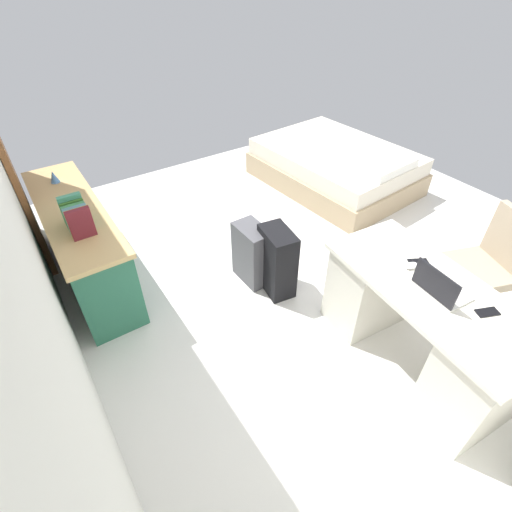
{
  "coord_description": "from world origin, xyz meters",
  "views": [
    {
      "loc": [
        -2.08,
        2.06,
        2.46
      ],
      "look_at": [
        -0.2,
        0.8,
        0.6
      ],
      "focal_mm": 26.97,
      "sensor_mm": 36.0,
      "label": 1
    }
  ],
  "objects_px": {
    "bed": "(335,167)",
    "suitcase_spare_grey": "(252,254)",
    "laptop": "(440,287)",
    "suitcase_black": "(277,262)",
    "computer_mouse": "(412,266)",
    "cell_phone_by_mouse": "(419,262)",
    "office_chair": "(482,273)",
    "cell_phone_near_laptop": "(487,312)",
    "desk": "(419,324)",
    "figurine_small": "(54,177)",
    "credenza": "(82,243)"
  },
  "relations": [
    {
      "from": "bed",
      "to": "suitcase_spare_grey",
      "type": "distance_m",
      "value": 2.1
    },
    {
      "from": "suitcase_spare_grey",
      "to": "laptop",
      "type": "relative_size",
      "value": 1.72
    },
    {
      "from": "suitcase_black",
      "to": "computer_mouse",
      "type": "height_order",
      "value": "computer_mouse"
    },
    {
      "from": "suitcase_spare_grey",
      "to": "cell_phone_by_mouse",
      "type": "height_order",
      "value": "cell_phone_by_mouse"
    },
    {
      "from": "office_chair",
      "to": "laptop",
      "type": "bearing_deg",
      "value": 96.3
    },
    {
      "from": "cell_phone_by_mouse",
      "to": "cell_phone_near_laptop",
      "type": "bearing_deg",
      "value": -155.48
    },
    {
      "from": "desk",
      "to": "bed",
      "type": "xyz_separation_m",
      "value": [
        2.34,
        -1.42,
        -0.14
      ]
    },
    {
      "from": "desk",
      "to": "bed",
      "type": "height_order",
      "value": "desk"
    },
    {
      "from": "suitcase_spare_grey",
      "to": "figurine_small",
      "type": "distance_m",
      "value": 1.94
    },
    {
      "from": "office_chair",
      "to": "bed",
      "type": "xyz_separation_m",
      "value": [
        2.29,
        -0.59,
        -0.18
      ]
    },
    {
      "from": "office_chair",
      "to": "suitcase_black",
      "type": "relative_size",
      "value": 1.5
    },
    {
      "from": "office_chair",
      "to": "bed",
      "type": "height_order",
      "value": "office_chair"
    },
    {
      "from": "suitcase_spare_grey",
      "to": "laptop",
      "type": "height_order",
      "value": "laptop"
    },
    {
      "from": "bed",
      "to": "suitcase_black",
      "type": "distance_m",
      "value": 2.13
    },
    {
      "from": "desk",
      "to": "suitcase_spare_grey",
      "type": "height_order",
      "value": "desk"
    },
    {
      "from": "credenza",
      "to": "cell_phone_by_mouse",
      "type": "distance_m",
      "value": 2.79
    },
    {
      "from": "suitcase_black",
      "to": "suitcase_spare_grey",
      "type": "bearing_deg",
      "value": 31.29
    },
    {
      "from": "bed",
      "to": "figurine_small",
      "type": "xyz_separation_m",
      "value": [
        0.48,
        3.12,
        0.56
      ]
    },
    {
      "from": "desk",
      "to": "figurine_small",
      "type": "relative_size",
      "value": 13.6
    },
    {
      "from": "credenza",
      "to": "computer_mouse",
      "type": "xyz_separation_m",
      "value": [
        -2.08,
        -1.74,
        0.38
      ]
    },
    {
      "from": "bed",
      "to": "suitcase_spare_grey",
      "type": "xyz_separation_m",
      "value": [
        -0.93,
        1.88,
        0.04
      ]
    },
    {
      "from": "credenza",
      "to": "suitcase_black",
      "type": "height_order",
      "value": "credenza"
    },
    {
      "from": "desk",
      "to": "bed",
      "type": "distance_m",
      "value": 2.74
    },
    {
      "from": "suitcase_black",
      "to": "cell_phone_near_laptop",
      "type": "bearing_deg",
      "value": -154.18
    },
    {
      "from": "bed",
      "to": "suitcase_spare_grey",
      "type": "height_order",
      "value": "bed"
    },
    {
      "from": "computer_mouse",
      "to": "figurine_small",
      "type": "distance_m",
      "value": 3.13
    },
    {
      "from": "suitcase_black",
      "to": "figurine_small",
      "type": "xyz_separation_m",
      "value": [
        1.64,
        1.34,
        0.49
      ]
    },
    {
      "from": "computer_mouse",
      "to": "figurine_small",
      "type": "relative_size",
      "value": 0.91
    },
    {
      "from": "desk",
      "to": "laptop",
      "type": "distance_m",
      "value": 0.41
    },
    {
      "from": "cell_phone_near_laptop",
      "to": "bed",
      "type": "bearing_deg",
      "value": -3.57
    },
    {
      "from": "suitcase_spare_grey",
      "to": "laptop",
      "type": "distance_m",
      "value": 1.6
    },
    {
      "from": "cell_phone_near_laptop",
      "to": "cell_phone_by_mouse",
      "type": "distance_m",
      "value": 0.53
    },
    {
      "from": "laptop",
      "to": "cell_phone_near_laptop",
      "type": "bearing_deg",
      "value": -158.8
    },
    {
      "from": "bed",
      "to": "computer_mouse",
      "type": "relative_size",
      "value": 19.98
    },
    {
      "from": "bed",
      "to": "cell_phone_near_laptop",
      "type": "distance_m",
      "value": 3.01
    },
    {
      "from": "office_chair",
      "to": "computer_mouse",
      "type": "height_order",
      "value": "office_chair"
    },
    {
      "from": "bed",
      "to": "computer_mouse",
      "type": "bearing_deg",
      "value": 147.14
    },
    {
      "from": "cell_phone_near_laptop",
      "to": "suitcase_spare_grey",
      "type": "bearing_deg",
      "value": 40.74
    },
    {
      "from": "desk",
      "to": "cell_phone_near_laptop",
      "type": "relative_size",
      "value": 11.0
    },
    {
      "from": "suitcase_spare_grey",
      "to": "computer_mouse",
      "type": "distance_m",
      "value": 1.38
    },
    {
      "from": "computer_mouse",
      "to": "cell_phone_by_mouse",
      "type": "distance_m",
      "value": 0.09
    },
    {
      "from": "desk",
      "to": "office_chair",
      "type": "height_order",
      "value": "office_chair"
    },
    {
      "from": "cell_phone_by_mouse",
      "to": "suitcase_black",
      "type": "bearing_deg",
      "value": 57.18
    },
    {
      "from": "computer_mouse",
      "to": "office_chair",
      "type": "bearing_deg",
      "value": -96.17
    },
    {
      "from": "suitcase_spare_grey",
      "to": "computer_mouse",
      "type": "bearing_deg",
      "value": -158.05
    },
    {
      "from": "desk",
      "to": "bed",
      "type": "relative_size",
      "value": 0.75
    },
    {
      "from": "desk",
      "to": "computer_mouse",
      "type": "relative_size",
      "value": 14.96
    },
    {
      "from": "desk",
      "to": "suitcase_black",
      "type": "bearing_deg",
      "value": 17.35
    },
    {
      "from": "credenza",
      "to": "suitcase_black",
      "type": "bearing_deg",
      "value": -130.07
    },
    {
      "from": "suitcase_black",
      "to": "computer_mouse",
      "type": "relative_size",
      "value": 6.27
    }
  ]
}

